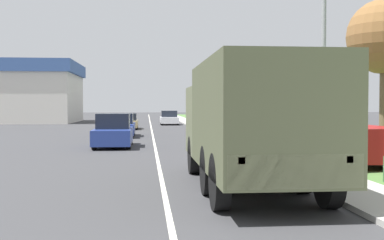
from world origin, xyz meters
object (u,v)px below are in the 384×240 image
object	(u,v)px
car_second_ahead	(121,126)
pickup_truck	(345,137)
military_truck	(250,120)
car_nearest_ahead	(113,132)
car_third_ahead	(127,122)
car_fourth_ahead	(169,118)
lamp_post	(316,41)

from	to	relation	value
car_second_ahead	pickup_truck	world-z (taller)	pickup_truck
military_truck	pickup_truck	bearing A→B (deg)	49.07
car_nearest_ahead	pickup_truck	world-z (taller)	pickup_truck
car_third_ahead	car_nearest_ahead	bearing A→B (deg)	-89.84
car_nearest_ahead	military_truck	bearing A→B (deg)	-71.38
car_third_ahead	pickup_truck	bearing A→B (deg)	-69.89
car_fourth_ahead	pickup_truck	world-z (taller)	pickup_truck
car_fourth_ahead	lamp_post	distance (m)	37.06
car_nearest_ahead	car_fourth_ahead	xyz separation A→B (m)	(4.01, 26.33, -0.08)
military_truck	car_third_ahead	world-z (taller)	military_truck
car_second_ahead	car_fourth_ahead	xyz separation A→B (m)	(4.08, 18.49, -0.03)
military_truck	car_nearest_ahead	bearing A→B (deg)	108.62
car_nearest_ahead	car_fourth_ahead	bearing A→B (deg)	81.33
car_nearest_ahead	car_third_ahead	xyz separation A→B (m)	(-0.05, 17.66, -0.12)
car_nearest_ahead	lamp_post	distance (m)	12.80
car_second_ahead	car_fourth_ahead	bearing A→B (deg)	77.55
car_third_ahead	pickup_truck	xyz separation A→B (m)	(9.02, -24.64, 0.29)
car_nearest_ahead	lamp_post	xyz separation A→B (m)	(6.59, -10.49, 3.21)
military_truck	car_fourth_ahead	size ratio (longest dim) A/B	1.87
car_third_ahead	car_second_ahead	bearing A→B (deg)	-90.10
lamp_post	pickup_truck	bearing A→B (deg)	55.82
car_nearest_ahead	lamp_post	size ratio (longest dim) A/B	0.69
car_second_ahead	pickup_truck	xyz separation A→B (m)	(9.04, -14.82, 0.22)
military_truck	car_nearest_ahead	distance (m)	13.21
lamp_post	military_truck	bearing A→B (deg)	-140.18
car_third_ahead	car_fourth_ahead	size ratio (longest dim) A/B	1.07
pickup_truck	car_nearest_ahead	bearing A→B (deg)	142.10
military_truck	car_fourth_ahead	xyz separation A→B (m)	(-0.19, 38.81, -1.06)
car_nearest_ahead	car_third_ahead	world-z (taller)	car_nearest_ahead
car_nearest_ahead	car_third_ahead	bearing A→B (deg)	90.16
military_truck	pickup_truck	distance (m)	7.32
car_second_ahead	car_fourth_ahead	world-z (taller)	car_second_ahead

